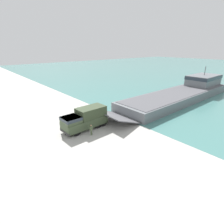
{
  "coord_description": "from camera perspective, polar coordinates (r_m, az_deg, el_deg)",
  "views": [
    {
      "loc": [
        21.67,
        -16.07,
        12.02
      ],
      "look_at": [
        0.9,
        1.89,
        1.74
      ],
      "focal_mm": 28.0,
      "sensor_mm": 36.0,
      "label": 1
    }
  ],
  "objects": [
    {
      "name": "military_truck",
      "position": [
        27.12,
        -8.7,
        -2.13
      ],
      "size": [
        2.78,
        7.2,
        3.28
      ],
      "rotation": [
        0.0,
        0.0,
        -1.55
      ],
      "color": "#3D4C33",
      "rests_on": "ground_plane"
    },
    {
      "name": "soldier_on_ramp",
      "position": [
        25.3,
        -6.81,
        -5.6
      ],
      "size": [
        0.39,
        0.5,
        1.64
      ],
      "rotation": [
        0.0,
        0.0,
        3.54
      ],
      "color": "#475638",
      "rests_on": "ground_plane"
    },
    {
      "name": "ground_plane",
      "position": [
        29.53,
        -3.92,
        -3.54
      ],
      "size": [
        240.0,
        240.0,
        0.0
      ],
      "primitive_type": "plane",
      "color": "#B7B5AD"
    },
    {
      "name": "landing_craft",
      "position": [
        47.43,
        22.94,
        6.29
      ],
      "size": [
        8.54,
        40.57,
        7.12
      ],
      "rotation": [
        0.0,
        0.0,
        -0.01
      ],
      "color": "slate",
      "rests_on": "ground_plane"
    }
  ]
}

